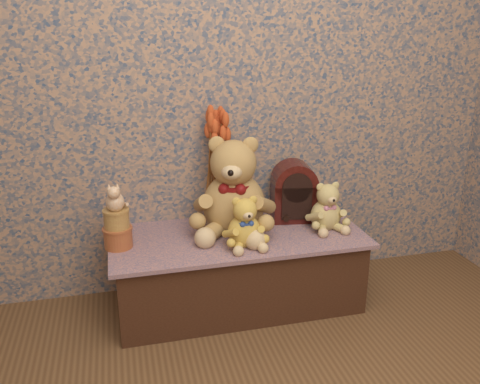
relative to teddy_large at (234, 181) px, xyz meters
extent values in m
cube|color=#334B6A|center=(0.00, 0.21, 0.65)|extent=(3.00, 0.10, 2.60)
cube|color=navy|center=(0.00, -0.07, -0.45)|extent=(1.26, 0.57, 0.39)
cylinder|color=tan|center=(-0.07, 0.10, -0.17)|extent=(0.13, 0.13, 0.18)
cylinder|color=#B77835|center=(-0.58, -0.07, -0.21)|extent=(0.17, 0.17, 0.10)
cylinder|color=#DDC660|center=(-0.58, -0.07, -0.12)|extent=(0.14, 0.14, 0.09)
camera|label=1|loc=(-0.54, -2.29, 0.74)|focal=37.41mm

